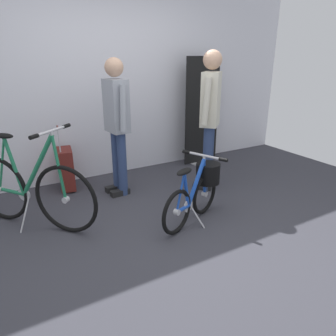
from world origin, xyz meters
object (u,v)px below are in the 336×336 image
visitor_near_wall (210,113)px  rolling_suitcase (66,169)px  display_bike_left (31,190)px  folding_bike_foreground (199,188)px  visitor_browsing (117,120)px  floor_banner_stand (202,118)px

visitor_near_wall → rolling_suitcase: (-1.61, 0.86, -0.71)m
display_bike_left → rolling_suitcase: bearing=56.9°
folding_bike_foreground → visitor_near_wall: visitor_near_wall is taller
folding_bike_foreground → display_bike_left: 1.69m
visitor_near_wall → visitor_browsing: 1.14m
display_bike_left → rolling_suitcase: display_bike_left is taller
visitor_browsing → rolling_suitcase: bearing=141.9°
display_bike_left → visitor_near_wall: 2.20m
folding_bike_foreground → display_bike_left: size_ratio=0.80×
floor_banner_stand → visitor_browsing: floor_banner_stand is taller
floor_banner_stand → folding_bike_foreground: (-1.09, -1.49, -0.39)m
display_bike_left → visitor_browsing: 1.24m
folding_bike_foreground → visitor_browsing: 1.28m
floor_banner_stand → rolling_suitcase: bearing=-179.7°
display_bike_left → floor_banner_stand: bearing=16.7°
folding_bike_foreground → rolling_suitcase: 1.81m
display_bike_left → folding_bike_foreground: bearing=-24.4°
floor_banner_stand → folding_bike_foreground: floor_banner_stand is taller
folding_bike_foreground → visitor_near_wall: 1.06m
visitor_browsing → rolling_suitcase: (-0.56, 0.44, -0.65)m
floor_banner_stand → rolling_suitcase: floor_banner_stand is taller
floor_banner_stand → folding_bike_foreground: 1.89m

